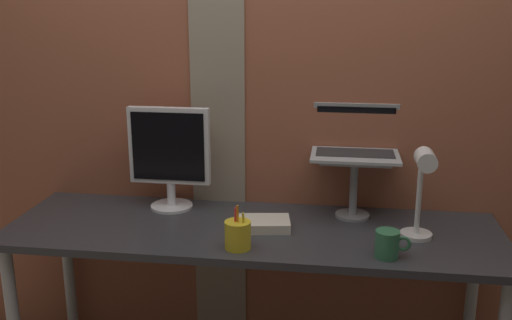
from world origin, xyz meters
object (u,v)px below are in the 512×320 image
laptop (355,141)px  coffee_mug (388,244)px  pen_cup (239,235)px  monitor (169,152)px  desk_lamp (422,185)px

laptop → coffee_mug: bearing=-75.5°
pen_cup → coffee_mug: pen_cup is taller
monitor → desk_lamp: bearing=-13.0°
laptop → pen_cup: (-0.41, -0.44, -0.25)m
monitor → pen_cup: monitor is taller
monitor → laptop: size_ratio=1.24×
desk_lamp → pen_cup: desk_lamp is taller
laptop → coffee_mug: size_ratio=2.85×
laptop → pen_cup: bearing=-132.8°
laptop → coffee_mug: laptop is taller
desk_lamp → pen_cup: (-0.65, -0.15, -0.17)m
monitor → coffee_mug: (0.89, -0.38, -0.20)m
coffee_mug → monitor: bearing=156.8°
monitor → laptop: bearing=4.8°
laptop → desk_lamp: bearing=-51.5°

